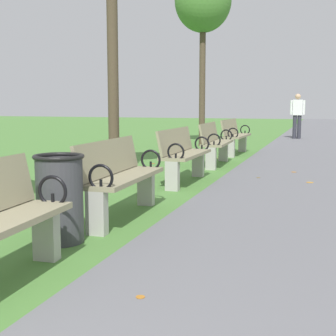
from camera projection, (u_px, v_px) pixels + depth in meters
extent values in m
cube|color=slate|center=(311.00, 139.00, 17.54)|extent=(2.41, 44.00, 0.02)
cube|color=#A8A59E|center=(46.00, 234.00, 4.03)|extent=(0.21, 0.13, 0.45)
torus|color=black|center=(52.00, 191.00, 3.98)|extent=(0.27, 0.04, 0.27)
cylinder|color=black|center=(53.00, 201.00, 3.99)|extent=(0.03, 0.03, 0.12)
cube|color=gray|center=(124.00, 177.00, 5.47)|extent=(0.48, 1.61, 0.05)
cube|color=gray|center=(109.00, 157.00, 5.49)|extent=(0.16, 1.60, 0.40)
cube|color=#A8A59E|center=(97.00, 213.00, 4.80)|extent=(0.20, 0.13, 0.45)
cube|color=#A8A59E|center=(146.00, 188.00, 6.20)|extent=(0.20, 0.13, 0.45)
torus|color=black|center=(101.00, 177.00, 4.71)|extent=(0.27, 0.04, 0.27)
cylinder|color=black|center=(101.00, 185.00, 4.72)|extent=(0.03, 0.03, 0.12)
torus|color=black|center=(151.00, 160.00, 6.15)|extent=(0.27, 0.04, 0.27)
cylinder|color=black|center=(151.00, 166.00, 6.16)|extent=(0.03, 0.03, 0.12)
cube|color=gray|center=(186.00, 154.00, 7.88)|extent=(0.45, 1.60, 0.05)
cube|color=gray|center=(176.00, 141.00, 7.91)|extent=(0.14, 1.60, 0.40)
cube|color=#A8A59E|center=(172.00, 176.00, 7.22)|extent=(0.20, 0.12, 0.45)
cube|color=#A8A59E|center=(198.00, 164.00, 8.61)|extent=(0.20, 0.12, 0.45)
torus|color=black|center=(176.00, 152.00, 7.13)|extent=(0.27, 0.03, 0.27)
cylinder|color=black|center=(176.00, 157.00, 7.14)|extent=(0.03, 0.03, 0.12)
torus|color=black|center=(202.00, 144.00, 8.56)|extent=(0.27, 0.03, 0.27)
cylinder|color=black|center=(202.00, 148.00, 8.57)|extent=(0.03, 0.03, 0.12)
cube|color=gray|center=(218.00, 143.00, 10.13)|extent=(0.50, 1.62, 0.05)
cube|color=gray|center=(209.00, 132.00, 10.15)|extent=(0.19, 1.60, 0.40)
cube|color=#A8A59E|center=(211.00, 159.00, 9.45)|extent=(0.20, 0.13, 0.45)
cube|color=#A8A59E|center=(223.00, 151.00, 10.86)|extent=(0.20, 0.13, 0.45)
torus|color=black|center=(214.00, 140.00, 9.37)|extent=(0.27, 0.04, 0.27)
cylinder|color=black|center=(214.00, 144.00, 9.38)|extent=(0.03, 0.03, 0.12)
torus|color=black|center=(226.00, 135.00, 10.82)|extent=(0.27, 0.04, 0.27)
cylinder|color=black|center=(226.00, 139.00, 10.83)|extent=(0.03, 0.03, 0.12)
cube|color=gray|center=(237.00, 136.00, 12.28)|extent=(0.49, 1.61, 0.05)
cube|color=gray|center=(230.00, 127.00, 12.31)|extent=(0.17, 1.60, 0.40)
cube|color=#A8A59E|center=(230.00, 148.00, 11.62)|extent=(0.20, 0.13, 0.45)
cube|color=#A8A59E|center=(242.00, 143.00, 13.00)|extent=(0.20, 0.13, 0.45)
torus|color=black|center=(233.00, 133.00, 11.54)|extent=(0.27, 0.04, 0.27)
cylinder|color=black|center=(233.00, 137.00, 11.55)|extent=(0.03, 0.03, 0.12)
torus|color=black|center=(245.00, 130.00, 12.95)|extent=(0.27, 0.04, 0.27)
cylinder|color=black|center=(245.00, 133.00, 12.96)|extent=(0.03, 0.03, 0.12)
cylinder|color=#4C3D2D|center=(113.00, 62.00, 7.99)|extent=(0.18, 0.18, 3.98)
cylinder|color=#4C3D2D|center=(202.00, 85.00, 14.52)|extent=(0.18, 0.18, 3.73)
ellipsoid|color=#477A33|center=(203.00, 0.00, 14.19)|extent=(1.68, 1.68, 1.85)
cylinder|color=#2D2D38|center=(299.00, 127.00, 17.39)|extent=(0.14, 0.14, 0.85)
cylinder|color=#2D2D38|center=(295.00, 127.00, 17.43)|extent=(0.14, 0.14, 0.85)
cube|color=white|center=(298.00, 107.00, 17.31)|extent=(0.36, 0.24, 0.56)
sphere|color=tan|center=(298.00, 97.00, 17.26)|extent=(0.20, 0.20, 0.20)
cylinder|color=white|center=(304.00, 107.00, 17.26)|extent=(0.09, 0.09, 0.52)
cylinder|color=white|center=(291.00, 107.00, 17.36)|extent=(0.09, 0.09, 0.52)
cylinder|color=#38383D|center=(60.00, 201.00, 4.53)|extent=(0.44, 0.44, 0.80)
torus|color=black|center=(59.00, 157.00, 4.48)|extent=(0.48, 0.48, 0.04)
cylinder|color=brown|center=(219.00, 158.00, 11.49)|extent=(0.13, 0.13, 0.00)
cylinder|color=#BC842D|center=(186.00, 147.00, 14.50)|extent=(0.14, 0.14, 0.00)
cylinder|color=brown|center=(199.00, 145.00, 15.06)|extent=(0.11, 0.11, 0.00)
cylinder|color=#93511E|center=(206.00, 155.00, 12.21)|extent=(0.10, 0.10, 0.00)
cylinder|color=#AD6B23|center=(294.00, 172.00, 9.04)|extent=(0.11, 0.11, 0.00)
cylinder|color=#AD6B23|center=(172.00, 159.00, 11.23)|extent=(0.10, 0.10, 0.00)
cylinder|color=#AD6B23|center=(140.00, 297.00, 3.22)|extent=(0.09, 0.09, 0.00)
cylinder|color=#BC842D|center=(310.00, 182.00, 7.86)|extent=(0.12, 0.12, 0.00)
cylinder|color=#93511E|center=(153.00, 164.00, 10.45)|extent=(0.16, 0.16, 0.00)
cylinder|color=brown|center=(258.00, 178.00, 8.36)|extent=(0.08, 0.08, 0.00)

